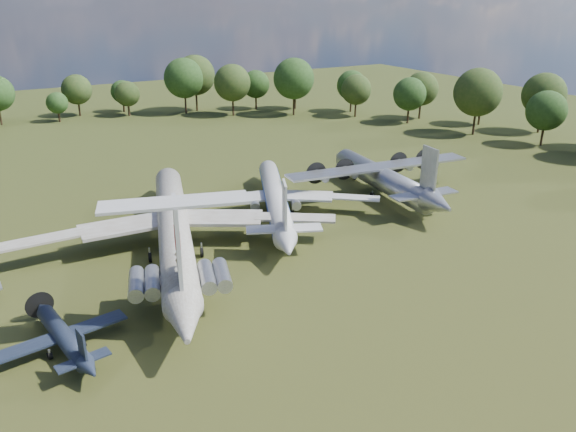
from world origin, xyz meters
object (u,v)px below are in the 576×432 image
il62_airliner (174,233)px  small_prop_west (64,340)px  tu104_jet (275,202)px  an12_transport (382,181)px  person_on_il62 (178,258)px

il62_airliner → small_prop_west: size_ratio=3.36×
il62_airliner → tu104_jet: (16.99, 4.94, -0.60)m
tu104_jet → small_prop_west: bearing=-124.5°
an12_transport → person_on_il62: bearing=-148.8°
person_on_il62 → il62_airliner: bearing=-73.5°
tu104_jet → person_on_il62: person_on_il62 is taller
an12_transport → tu104_jet: bearing=-175.5°
an12_transport → person_on_il62: person_on_il62 is taller
tu104_jet → an12_transport: bearing=21.7°
il62_airliner → person_on_il62: (-4.21, -14.24, 3.60)m
tu104_jet → small_prop_west: size_ratio=2.55×
tu104_jet → person_on_il62: (-21.20, -19.18, 4.20)m
small_prop_west → person_on_il62: 12.61m
small_prop_west → tu104_jet: bearing=22.5°
il62_airliner → person_on_il62: 15.28m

